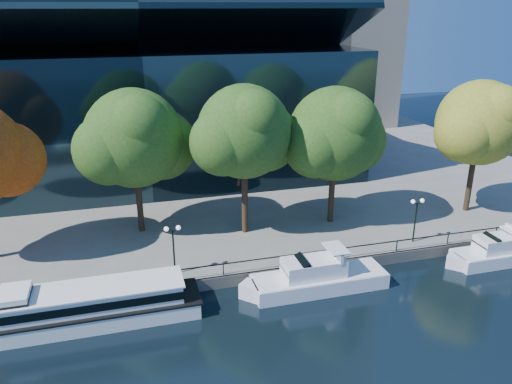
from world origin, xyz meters
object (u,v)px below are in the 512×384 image
object	(u,v)px
tree_3	(246,134)
tree_4	(337,136)
tree_2	(136,140)
lamp_1	(173,239)
cruiser_near	(314,277)
lamp_2	(416,210)
tree_5	(481,125)
tour_boat	(83,306)
cruiser_far	(497,252)

from	to	relation	value
tree_3	tree_4	distance (m)	8.58
tree_2	tree_3	world-z (taller)	tree_3
tree_2	tree_3	xyz separation A→B (m)	(9.17, -2.78, 0.64)
tree_4	lamp_1	size ratio (longest dim) A/B	3.21
cruiser_near	lamp_2	distance (m)	11.72
tree_5	lamp_2	world-z (taller)	tree_5
tree_3	tree_4	xyz separation A→B (m)	(8.54, 0.10, -0.78)
tour_boat	cruiser_far	bearing A→B (deg)	-0.51
tour_boat	lamp_1	world-z (taller)	lamp_1
cruiser_far	tree_3	size ratio (longest dim) A/B	0.70
tree_2	tree_5	xyz separation A→B (m)	(32.18, -3.80, 0.25)
cruiser_far	tree_4	xyz separation A→B (m)	(-10.91, 9.67, 8.49)
cruiser_near	tree_3	size ratio (longest dim) A/B	0.86
tree_2	cruiser_far	bearing A→B (deg)	-23.34
lamp_1	cruiser_near	bearing A→B (deg)	-19.20
tree_2	lamp_1	world-z (taller)	tree_2
tree_4	lamp_2	size ratio (longest dim) A/B	3.21
cruiser_near	tour_boat	bearing A→B (deg)	179.24
tree_2	tree_5	world-z (taller)	tree_5
tour_boat	lamp_1	xyz separation A→B (m)	(6.69, 3.32, 2.64)
cruiser_near	lamp_1	distance (m)	11.17
tree_4	tour_boat	bearing A→B (deg)	-157.44
cruiser_near	tree_4	distance (m)	13.98
tree_2	tree_4	distance (m)	17.92
tree_2	tree_4	xyz separation A→B (m)	(17.71, -2.69, -0.14)
cruiser_near	tree_4	bearing A→B (deg)	59.30
tour_boat	tree_5	bearing A→B (deg)	12.57
cruiser_far	tree_4	distance (m)	16.87
tour_boat	tree_3	world-z (taller)	tree_3
tree_3	tree_5	world-z (taller)	tree_3
tree_2	lamp_2	xyz separation A→B (m)	(22.80, -8.74, -5.62)
cruiser_near	lamp_1	bearing A→B (deg)	160.80
cruiser_near	lamp_2	bearing A→B (deg)	18.19
lamp_1	lamp_2	world-z (taller)	same
tour_boat	cruiser_near	size ratio (longest dim) A/B	1.43
cruiser_near	tree_4	size ratio (longest dim) A/B	0.90
tree_4	lamp_1	xyz separation A→B (m)	(-15.87, -6.05, -5.48)
cruiser_near	tree_2	world-z (taller)	tree_2
cruiser_near	lamp_2	size ratio (longest dim) A/B	2.88
tour_boat	tree_4	distance (m)	25.74
cruiser_near	tree_2	bearing A→B (deg)	134.38
cruiser_near	lamp_1	size ratio (longest dim) A/B	2.88
tree_4	tree_5	distance (m)	14.52
tour_boat	tree_4	xyz separation A→B (m)	(22.56, 9.37, 8.12)
tree_5	lamp_1	bearing A→B (deg)	-170.76
lamp_2	lamp_1	bearing A→B (deg)	180.00
cruiser_near	cruiser_far	world-z (taller)	cruiser_near
cruiser_far	tree_5	distance (m)	12.83
tree_2	tree_4	world-z (taller)	tree_2
lamp_1	cruiser_far	bearing A→B (deg)	-7.69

